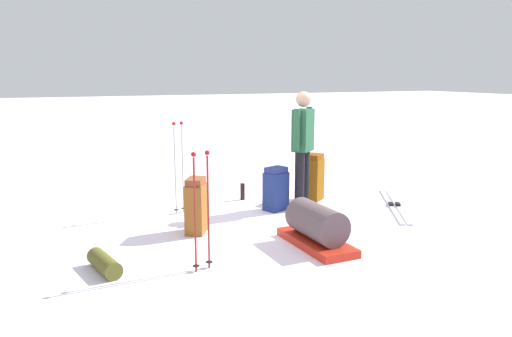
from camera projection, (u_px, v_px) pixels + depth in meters
name	position (u px, v px, depth m)	size (l,w,h in m)	color
ground_plane	(256.00, 219.00, 6.76)	(80.00, 80.00, 0.00)	white
skier_standing	(303.00, 144.00, 7.14)	(0.46, 0.39, 1.70)	black
ski_pair_near	(394.00, 205.00, 7.41)	(1.12, 1.78, 0.05)	silver
backpack_large_dark	(276.00, 189.00, 7.15)	(0.38, 0.33, 0.63)	navy
backpack_bright	(196.00, 206.00, 6.12)	(0.36, 0.40, 0.69)	brown
backpack_small_spare	(314.00, 177.00, 7.73)	(0.39, 0.38, 0.73)	#834A0B
ski_poles_planted_near	(201.00, 205.00, 4.88)	(0.22, 0.12, 1.21)	maroon
ski_poles_planted_far	(179.00, 163.00, 6.91)	(0.19, 0.10, 1.30)	#B9B1B9
gear_sled	(317.00, 227.00, 5.66)	(0.47, 1.11, 0.49)	red
sleeping_mat_rolled	(104.00, 263.00, 4.93)	(0.18, 0.18, 0.55)	brown
thermos_bottle	(243.00, 192.00, 7.77)	(0.07, 0.07, 0.26)	black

